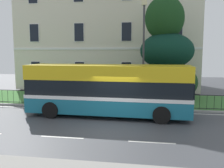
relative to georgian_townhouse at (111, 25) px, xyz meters
The scene contains 7 objects.
ground_plane 15.87m from the georgian_townhouse, 79.47° to the right, with size 60.00×56.00×0.18m.
georgian_townhouse is the anchor object (origin of this frame).
iron_verge_railing 12.46m from the georgian_townhouse, 90.00° to the right, with size 19.84×0.04×0.97m.
evergreen_tree 10.03m from the georgian_townhouse, 52.63° to the right, with size 4.48×4.48×8.14m.
single_decker_bus 14.03m from the georgian_townhouse, 81.20° to the right, with size 9.71×2.78×3.07m.
street_lamp_post 11.11m from the georgian_townhouse, 68.45° to the right, with size 0.36×0.24×7.19m.
litter_bin 13.20m from the georgian_townhouse, 60.22° to the right, with size 0.55×0.55×1.15m.
Camera 1 is at (1.94, -12.09, 3.80)m, focal length 39.80 mm.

